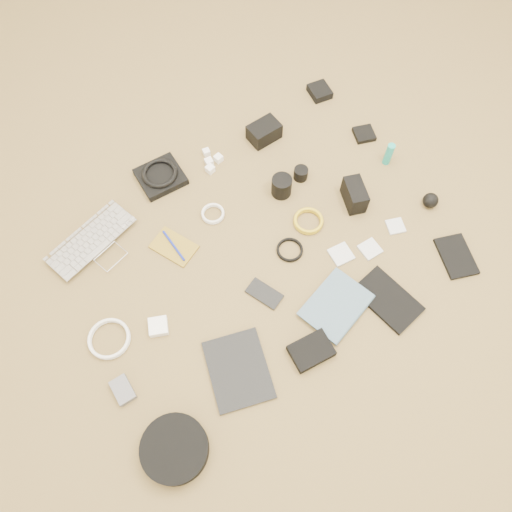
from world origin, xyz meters
TOP-DOWN VIEW (x-y plane):
  - laptop at (-0.45, 0.36)m, footprint 0.38×0.31m
  - headphone_pouch at (-0.11, 0.50)m, footprint 0.18×0.17m
  - headphones at (-0.11, 0.50)m, footprint 0.18×0.18m
  - charger_a at (0.08, 0.46)m, footprint 0.03×0.03m
  - charger_b at (0.10, 0.51)m, footprint 0.03×0.03m
  - charger_c at (0.12, 0.45)m, footprint 0.03×0.03m
  - charger_d at (0.07, 0.43)m, footprint 0.04×0.04m
  - dslr_camera at (0.34, 0.44)m, footprint 0.13×0.09m
  - lens_pouch at (0.68, 0.50)m, footprint 0.10×0.11m
  - notebook_olive at (-0.22, 0.21)m, footprint 0.16×0.19m
  - pen_blue at (-0.22, 0.21)m, footprint 0.01×0.15m
  - cable_white_a at (-0.03, 0.25)m, footprint 0.10×0.10m
  - lens_a at (0.24, 0.19)m, footprint 0.10×0.10m
  - lens_b at (0.34, 0.20)m, footprint 0.07×0.07m
  - card_reader at (0.69, 0.22)m, footprint 0.10×0.10m
  - power_brick at (-0.42, -0.02)m, footprint 0.08×0.08m
  - cable_white_b at (-0.58, 0.03)m, footprint 0.17×0.17m
  - cable_black at (0.12, -0.04)m, footprint 0.11×0.11m
  - cable_yellow at (0.24, 0.02)m, footprint 0.12×0.12m
  - flash at (0.44, -0.00)m, footprint 0.11×0.14m
  - lens_cleaner at (0.67, 0.06)m, footprint 0.03×0.03m
  - battery_charger at (-0.62, -0.14)m, footprint 0.06×0.09m
  - tablet at (-0.28, -0.30)m, footprint 0.25×0.29m
  - phone at (-0.06, -0.13)m, footprint 0.10×0.14m
  - filter_case_left at (0.26, -0.16)m, footprint 0.08×0.08m
  - filter_case_mid at (0.36, -0.20)m, footprint 0.07×0.07m
  - filter_case_right at (0.50, -0.18)m, footprint 0.08×0.08m
  - air_blower at (0.67, -0.18)m, footprint 0.07×0.07m
  - headphone_case at (-0.57, -0.39)m, footprint 0.24×0.24m
  - drive_case at (-0.05, -0.38)m, footprint 0.15×0.11m
  - paperback at (0.14, -0.39)m, footprint 0.26×0.22m
  - notebook_black_a at (0.28, -0.39)m, footprint 0.17×0.24m
  - notebook_black_b at (0.60, -0.40)m, footprint 0.16×0.19m

SIDE VIEW (x-z plane):
  - filter_case_right at x=0.50m, z-range 0.00..0.01m
  - cable_black at x=0.12m, z-range 0.00..0.01m
  - notebook_olive at x=-0.22m, z-range 0.00..0.01m
  - filter_case_mid at x=0.36m, z-range 0.00..0.01m
  - phone at x=-0.06m, z-range 0.00..0.01m
  - cable_white_a at x=-0.03m, z-range 0.00..0.01m
  - filter_case_left at x=0.26m, z-range 0.00..0.01m
  - tablet at x=-0.28m, z-range 0.00..0.01m
  - cable_white_b at x=-0.58m, z-range 0.00..0.01m
  - cable_yellow at x=0.24m, z-range 0.00..0.01m
  - notebook_black_b at x=0.60m, z-range 0.00..0.01m
  - notebook_black_a at x=0.28m, z-range 0.00..0.02m
  - card_reader at x=0.69m, z-range 0.00..0.02m
  - paperback at x=0.14m, z-range 0.00..0.02m
  - battery_charger at x=-0.62m, z-range 0.00..0.02m
  - charger_b at x=0.10m, z-range 0.00..0.02m
  - laptop at x=-0.45m, z-range 0.00..0.03m
  - pen_blue at x=-0.22m, z-range 0.01..0.02m
  - power_brick at x=-0.42m, z-range 0.00..0.03m
  - charger_a at x=0.08m, z-range 0.00..0.03m
  - charger_c at x=0.12m, z-range 0.00..0.03m
  - charger_d at x=0.07m, z-range 0.00..0.03m
  - headphone_pouch at x=-0.11m, z-range 0.00..0.03m
  - lens_pouch at x=0.68m, z-range 0.00..0.03m
  - drive_case at x=-0.05m, z-range 0.00..0.03m
  - lens_b at x=0.34m, z-range 0.00..0.05m
  - headphone_case at x=-0.57m, z-range 0.00..0.06m
  - air_blower at x=0.67m, z-range 0.00..0.06m
  - dslr_camera at x=0.34m, z-range 0.00..0.07m
  - headphones at x=-0.11m, z-range 0.03..0.05m
  - lens_a at x=0.24m, z-range 0.00..0.08m
  - flash at x=0.44m, z-range 0.00..0.09m
  - lens_cleaner at x=0.67m, z-range 0.00..0.10m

